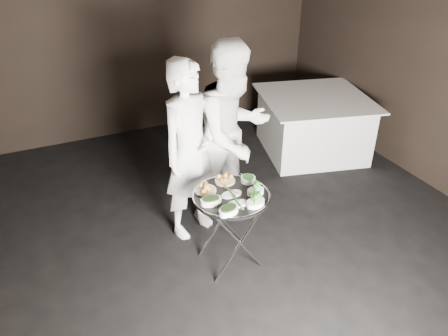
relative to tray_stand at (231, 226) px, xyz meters
name	(u,v)px	position (x,y,z in m)	size (l,w,h in m)	color
floor	(222,285)	(-0.20, -0.24, -0.44)	(6.00, 7.00, 0.05)	black
wall_back	(114,31)	(-0.20, 3.29, 1.09)	(6.00, 0.05, 3.00)	black
tray_stand	(231,226)	(0.00, 0.00, 0.00)	(0.50, 0.43, 0.74)	silver
serving_tray	(231,196)	(0.00, 0.00, 0.33)	(0.68, 0.68, 0.04)	black
potato_plate_a	(205,188)	(-0.18, 0.15, 0.37)	(0.19, 0.19, 0.07)	beige
potato_plate_b	(225,179)	(0.04, 0.22, 0.37)	(0.20, 0.20, 0.07)	beige
greens_bowl	(248,178)	(0.24, 0.13, 0.38)	(0.14, 0.14, 0.08)	white
asparagus_plate_a	(232,194)	(0.00, 0.00, 0.36)	(0.19, 0.11, 0.04)	white
asparagus_plate_b	(237,203)	(-0.02, -0.15, 0.36)	(0.19, 0.11, 0.04)	white
spinach_bowl_a	(211,200)	(-0.21, -0.04, 0.37)	(0.19, 0.13, 0.08)	white
spinach_bowl_b	(229,210)	(-0.13, -0.23, 0.37)	(0.21, 0.17, 0.08)	white
broccoli_bowl_a	(255,190)	(0.21, -0.06, 0.37)	(0.17, 0.13, 0.07)	white
broccoli_bowl_b	(256,202)	(0.12, -0.22, 0.37)	(0.19, 0.16, 0.07)	white
serving_utensils	(230,186)	(0.02, 0.07, 0.39)	(0.57, 0.42, 0.01)	silver
waiter_left	(190,151)	(-0.13, 0.64, 0.49)	(0.66, 0.44, 1.82)	white
waiter_right	(234,134)	(0.37, 0.71, 0.54)	(0.93, 0.73, 1.92)	white
dining_table	(312,124)	(1.99, 1.58, -0.02)	(1.38, 1.38, 0.79)	white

